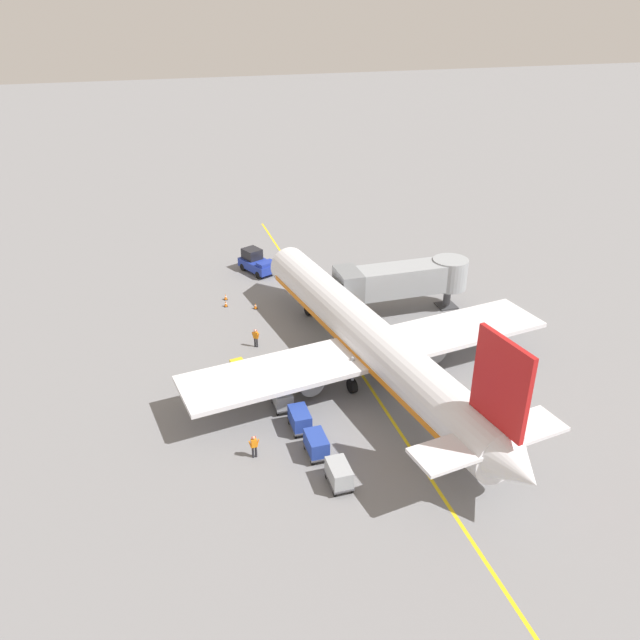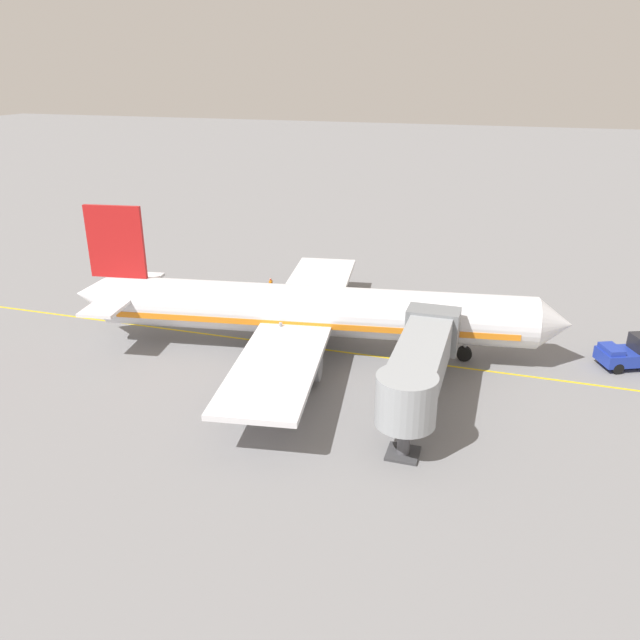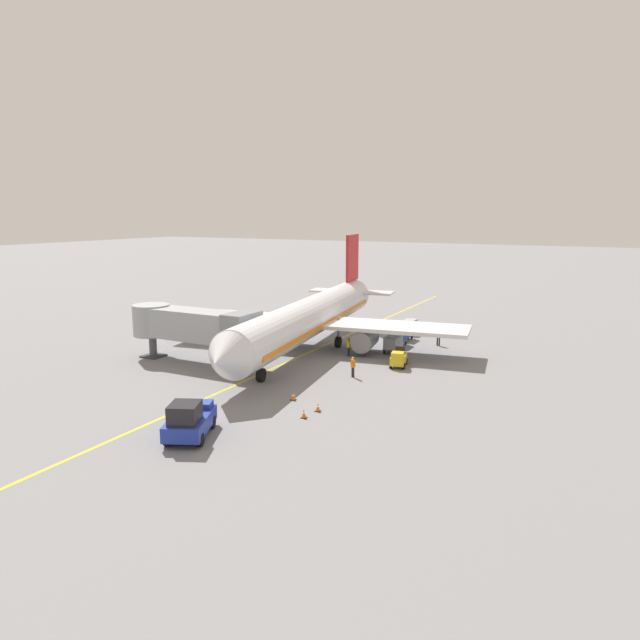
{
  "view_description": "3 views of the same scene",
  "coord_description": "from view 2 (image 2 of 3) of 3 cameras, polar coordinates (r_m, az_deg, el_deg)",
  "views": [
    {
      "loc": [
        -15.38,
        -38.36,
        27.22
      ],
      "look_at": [
        -2.53,
        4.79,
        3.69
      ],
      "focal_mm": 35.46,
      "sensor_mm": 36.0,
      "label": 1
    },
    {
      "loc": [
        41.71,
        15.24,
        20.18
      ],
      "look_at": [
        1.64,
        2.68,
        3.1
      ],
      "focal_mm": 35.29,
      "sensor_mm": 36.0,
      "label": 2
    },
    {
      "loc": [
        -25.6,
        49.35,
        13.17
      ],
      "look_at": [
        -0.94,
        2.17,
        3.17
      ],
      "focal_mm": 32.1,
      "sensor_mm": 36.0,
      "label": 3
    }
  ],
  "objects": [
    {
      "name": "ground_plane",
      "position": [
        48.77,
        -2.43,
        -2.32
      ],
      "size": [
        400.0,
        400.0,
        0.0
      ],
      "primitive_type": "plane",
      "color": "slate"
    },
    {
      "name": "gate_lead_in_line",
      "position": [
        48.77,
        -2.43,
        -2.32
      ],
      "size": [
        0.24,
        80.0,
        0.01
      ],
      "primitive_type": "cube",
      "color": "gold",
      "rests_on": "ground"
    },
    {
      "name": "parked_airliner",
      "position": [
        46.68,
        -0.93,
        0.79
      ],
      "size": [
        30.44,
        37.29,
        10.63
      ],
      "color": "silver",
      "rests_on": "ground"
    },
    {
      "name": "jet_bridge",
      "position": [
        38.57,
        9.07,
        -3.86
      ],
      "size": [
        12.79,
        3.5,
        4.98
      ],
      "color": "#93999E",
      "rests_on": "ground"
    },
    {
      "name": "pushback_tractor",
      "position": [
        50.22,
        26.51,
        -2.67
      ],
      "size": [
        3.82,
        4.92,
        2.4
      ],
      "color": "#1E339E",
      "rests_on": "ground"
    },
    {
      "name": "baggage_tug_lead",
      "position": [
        55.89,
        4.2,
        1.69
      ],
      "size": [
        1.72,
        2.69,
        1.62
      ],
      "color": "gold",
      "rests_on": "ground"
    },
    {
      "name": "baggage_cart_front",
      "position": [
        54.97,
        -0.95,
        1.66
      ],
      "size": [
        1.31,
        2.9,
        1.58
      ],
      "color": "#4C4C51",
      "rests_on": "ground"
    },
    {
      "name": "baggage_cart_second_in_train",
      "position": [
        55.4,
        -3.97,
        1.77
      ],
      "size": [
        1.31,
        2.9,
        1.58
      ],
      "color": "#4C4C51",
      "rests_on": "ground"
    },
    {
      "name": "baggage_cart_third_in_train",
      "position": [
        56.2,
        -6.9,
        1.96
      ],
      "size": [
        1.31,
        2.9,
        1.58
      ],
      "color": "#4C4C51",
      "rests_on": "ground"
    },
    {
      "name": "baggage_cart_tail_end",
      "position": [
        57.06,
        -9.99,
        2.09
      ],
      "size": [
        1.31,
        2.9,
        1.58
      ],
      "color": "#4C4C51",
      "rests_on": "ground"
    },
    {
      "name": "ground_crew_wing_walker",
      "position": [
        53.0,
        8.75,
        0.6
      ],
      "size": [
        0.63,
        0.51,
        1.69
      ],
      "color": "#232328",
      "rests_on": "ground"
    },
    {
      "name": "ground_crew_loader",
      "position": [
        59.23,
        -4.48,
        3.13
      ],
      "size": [
        0.73,
        0.26,
        1.69
      ],
      "color": "#232328",
      "rests_on": "ground"
    },
    {
      "name": "ground_crew_marshaller",
      "position": [
        51.24,
        1.28,
        0.09
      ],
      "size": [
        0.25,
        0.73,
        1.69
      ],
      "color": "#232328",
      "rests_on": "ground"
    },
    {
      "name": "safety_cone_nose_left",
      "position": [
        51.51,
        16.41,
        -1.53
      ],
      "size": [
        0.36,
        0.36,
        0.59
      ],
      "color": "black",
      "rests_on": "ground"
    },
    {
      "name": "safety_cone_nose_right",
      "position": [
        53.86,
        19.49,
        -0.87
      ],
      "size": [
        0.36,
        0.36,
        0.59
      ],
      "color": "black",
      "rests_on": "ground"
    },
    {
      "name": "safety_cone_wing_tip",
      "position": [
        54.0,
        17.87,
        -0.6
      ],
      "size": [
        0.36,
        0.36,
        0.59
      ],
      "color": "black",
      "rests_on": "ground"
    }
  ]
}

